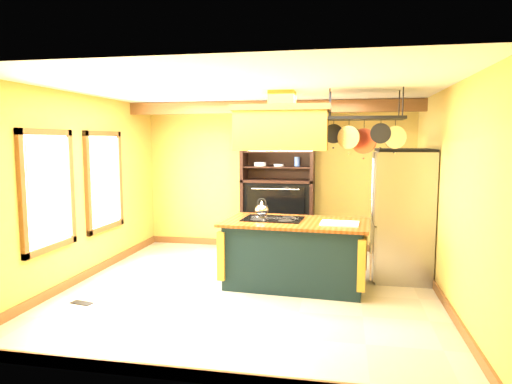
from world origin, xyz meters
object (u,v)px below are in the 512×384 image
(kitchen_island, at_px, (295,253))
(hutch, at_px, (278,203))
(pot_rack, at_px, (365,126))
(range_hood, at_px, (282,126))
(refrigerator, at_px, (401,217))

(kitchen_island, height_order, hutch, hutch)
(kitchen_island, xyz_separation_m, pot_rack, (0.91, 0.01, 1.75))
(pot_rack, relative_size, hutch, 0.47)
(range_hood, bearing_deg, refrigerator, 21.94)
(pot_rack, relative_size, refrigerator, 0.58)
(range_hood, relative_size, hutch, 0.57)
(range_hood, distance_m, hutch, 2.41)
(hutch, bearing_deg, refrigerator, -32.75)
(refrigerator, xyz_separation_m, hutch, (-2.02, 1.30, -0.02))
(kitchen_island, bearing_deg, hutch, 108.71)
(pot_rack, bearing_deg, hutch, 126.04)
(kitchen_island, bearing_deg, range_hood, -175.92)
(range_hood, distance_m, pot_rack, 1.10)
(range_hood, xyz_separation_m, pot_rack, (1.10, 0.01, -0.01))
(kitchen_island, distance_m, refrigerator, 1.70)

